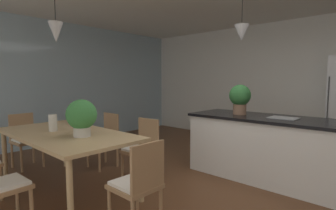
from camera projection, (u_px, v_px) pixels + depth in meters
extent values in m
cube|color=brown|center=(217.00, 196.00, 3.25)|extent=(10.00, 8.40, 0.04)
cube|color=white|center=(301.00, 84.00, 5.52)|extent=(10.00, 0.12, 2.70)
cube|color=#9EB7C6|center=(62.00, 83.00, 5.85)|extent=(0.06, 8.40, 2.70)
cube|color=tan|center=(66.00, 134.00, 3.31)|extent=(2.04, 1.03, 0.04)
cylinder|color=tan|center=(65.00, 144.00, 4.30)|extent=(0.06, 0.06, 0.74)
cylinder|color=tan|center=(141.00, 171.00, 3.03)|extent=(0.06, 0.06, 0.74)
cylinder|color=tan|center=(5.00, 155.00, 3.65)|extent=(0.06, 0.06, 0.74)
cylinder|color=tan|center=(70.00, 195.00, 2.39)|extent=(0.06, 0.06, 0.74)
cube|color=#A87F56|center=(3.00, 187.00, 2.42)|extent=(0.42, 0.42, 0.04)
cube|color=white|center=(3.00, 183.00, 2.41)|extent=(0.38, 0.38, 0.03)
cylinder|color=#A87F56|center=(17.00, 199.00, 2.67)|extent=(0.04, 0.04, 0.41)
cylinder|color=#A87F56|center=(32.00, 209.00, 2.46)|extent=(0.04, 0.04, 0.41)
cube|color=#A87F56|center=(27.00, 141.00, 4.24)|extent=(0.43, 0.43, 0.04)
cube|color=white|center=(27.00, 139.00, 4.23)|extent=(0.39, 0.39, 0.03)
cube|color=#A87F56|center=(21.00, 126.00, 4.33)|extent=(0.06, 0.38, 0.42)
cylinder|color=#A87F56|center=(43.00, 154.00, 4.29)|extent=(0.04, 0.04, 0.41)
cylinder|color=#A87F56|center=(21.00, 159.00, 4.02)|extent=(0.04, 0.04, 0.41)
cylinder|color=#A87F56|center=(33.00, 151.00, 4.50)|extent=(0.04, 0.04, 0.41)
cylinder|color=#A87F56|center=(12.00, 155.00, 4.23)|extent=(0.04, 0.04, 0.41)
cube|color=#A87F56|center=(140.00, 151.00, 3.64)|extent=(0.42, 0.42, 0.04)
cube|color=white|center=(140.00, 149.00, 3.64)|extent=(0.38, 0.38, 0.03)
cube|color=#A87F56|center=(148.00, 133.00, 3.76)|extent=(0.38, 0.05, 0.42)
cylinder|color=#A87F56|center=(140.00, 173.00, 3.43)|extent=(0.04, 0.04, 0.41)
cylinder|color=#A87F56|center=(123.00, 168.00, 3.64)|extent=(0.04, 0.04, 0.41)
cylinder|color=#A87F56|center=(157.00, 166.00, 3.69)|extent=(0.04, 0.04, 0.41)
cylinder|color=#A87F56|center=(140.00, 162.00, 3.90)|extent=(0.04, 0.04, 0.41)
cube|color=#A87F56|center=(102.00, 141.00, 4.26)|extent=(0.40, 0.40, 0.04)
cube|color=white|center=(102.00, 139.00, 4.26)|extent=(0.36, 0.36, 0.03)
cube|color=#A87F56|center=(111.00, 126.00, 4.37)|extent=(0.38, 0.03, 0.42)
cylinder|color=#A87F56|center=(99.00, 159.00, 4.04)|extent=(0.04, 0.04, 0.41)
cylinder|color=#A87F56|center=(88.00, 155.00, 4.27)|extent=(0.04, 0.04, 0.41)
cylinder|color=#A87F56|center=(117.00, 154.00, 4.29)|extent=(0.04, 0.04, 0.41)
cylinder|color=#A87F56|center=(105.00, 151.00, 4.52)|extent=(0.04, 0.04, 0.41)
cube|color=#A87F56|center=(135.00, 186.00, 2.44)|extent=(0.40, 0.40, 0.04)
cube|color=white|center=(135.00, 183.00, 2.43)|extent=(0.36, 0.36, 0.03)
cube|color=#A87F56|center=(148.00, 166.00, 2.29)|extent=(0.03, 0.38, 0.42)
cylinder|color=#A87F56|center=(110.00, 210.00, 2.45)|extent=(0.04, 0.04, 0.41)
cylinder|color=#A87F56|center=(137.00, 198.00, 2.70)|extent=(0.04, 0.04, 0.41)
cylinder|color=#A87F56|center=(161.00, 209.00, 2.47)|extent=(0.04, 0.04, 0.41)
cylinder|color=#A87F56|center=(1.00, 184.00, 3.07)|extent=(0.04, 0.04, 0.41)
cube|color=white|center=(266.00, 149.00, 3.75)|extent=(2.11, 0.80, 0.88)
cube|color=black|center=(267.00, 118.00, 3.71)|extent=(2.17, 0.86, 0.04)
cube|color=gray|center=(283.00, 118.00, 3.56)|extent=(0.36, 0.30, 0.01)
cylinder|color=#4C4C4C|center=(327.00, 108.00, 4.58)|extent=(0.02, 0.02, 1.11)
cone|color=#B7B7B7|center=(56.00, 32.00, 3.11)|extent=(0.17, 0.17, 0.24)
cylinder|color=black|center=(242.00, 9.00, 3.85)|extent=(0.01, 0.01, 0.46)
cone|color=#B7B7B7|center=(242.00, 33.00, 3.88)|extent=(0.22, 0.22, 0.23)
cylinder|color=#8C664C|center=(240.00, 109.00, 3.99)|extent=(0.20, 0.20, 0.15)
sphere|color=#2D6B33|center=(240.00, 95.00, 3.97)|extent=(0.32, 0.32, 0.32)
cylinder|color=beige|center=(82.00, 132.00, 3.07)|extent=(0.20, 0.20, 0.11)
sphere|color=#387F3D|center=(82.00, 114.00, 3.05)|extent=(0.35, 0.35, 0.35)
cylinder|color=silver|center=(53.00, 123.00, 3.39)|extent=(0.11, 0.11, 0.22)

